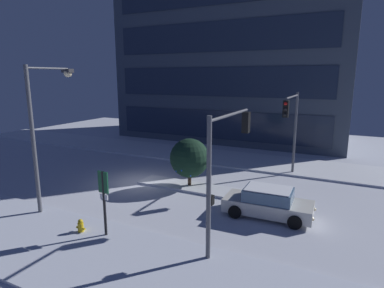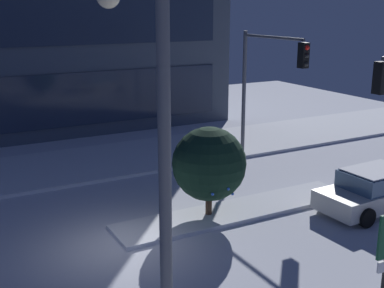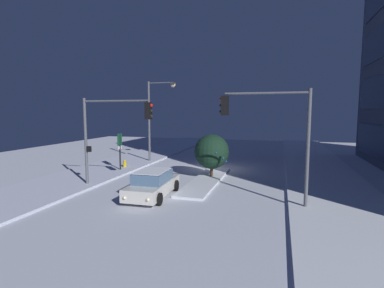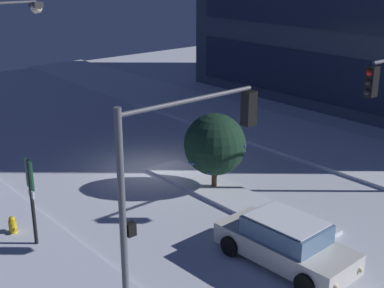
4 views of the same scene
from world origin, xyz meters
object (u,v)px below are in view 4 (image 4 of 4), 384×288
at_px(traffic_light_corner_near_right, 181,158).
at_px(parking_info_sign, 31,192).
at_px(car_near, 285,242).
at_px(fire_hydrant, 13,227).
at_px(decorated_tree_median, 215,144).

bearing_deg(traffic_light_corner_near_right, parking_info_sign, 114.97).
relative_size(car_near, traffic_light_corner_near_right, 0.80).
height_order(car_near, fire_hydrant, car_near).
height_order(traffic_light_corner_near_right, parking_info_sign, traffic_light_corner_near_right).
relative_size(fire_hydrant, decorated_tree_median, 0.23).
distance_m(fire_hydrant, decorated_tree_median, 8.12).
relative_size(car_near, parking_info_sign, 1.49).
bearing_deg(decorated_tree_median, traffic_light_corner_near_right, -50.22).
bearing_deg(parking_info_sign, fire_hydrant, 107.65).
bearing_deg(decorated_tree_median, car_near, -21.29).
height_order(traffic_light_corner_near_right, decorated_tree_median, traffic_light_corner_near_right).
xyz_separation_m(parking_info_sign, decorated_tree_median, (0.29, 7.55, -0.03)).
distance_m(car_near, parking_info_sign, 8.04).
height_order(fire_hydrant, decorated_tree_median, decorated_tree_median).
height_order(car_near, decorated_tree_median, decorated_tree_median).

